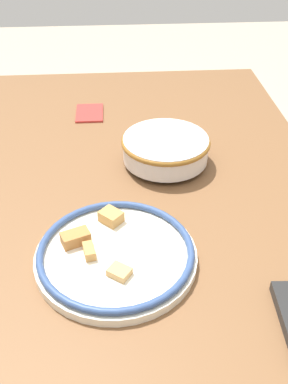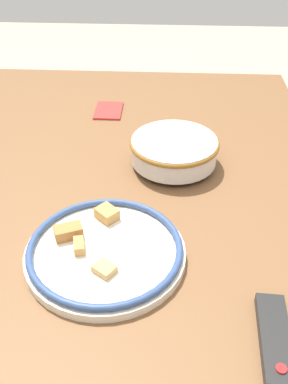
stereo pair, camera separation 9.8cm
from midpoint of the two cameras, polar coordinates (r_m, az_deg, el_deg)
The scene contains 4 objects.
dining_table at distance 1.06m, azimuth -7.11°, elevation -4.77°, with size 1.53×1.06×0.78m.
noodle_bowl at distance 1.12m, azimuth 0.24°, elevation 5.47°, with size 0.22×0.22×0.07m.
food_plate at distance 0.87m, azimuth -6.94°, elevation -7.93°, with size 0.31×0.31×0.04m.
folded_napkin at distance 1.39m, azimuth -8.97°, elevation 9.82°, with size 0.12×0.08×0.01m.
Camera 1 is at (0.79, 0.03, 1.40)m, focal length 42.00 mm.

